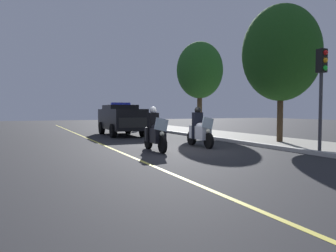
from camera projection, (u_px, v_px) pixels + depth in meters
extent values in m
plane|color=#28282B|center=(178.00, 149.00, 12.98)|extent=(80.00, 80.00, 0.00)
cube|color=#B7B5AD|center=(251.00, 143.00, 14.51)|extent=(48.00, 0.24, 0.15)
cube|color=gray|center=(283.00, 142.00, 15.30)|extent=(48.00, 3.60, 0.10)
cube|color=#E0D14C|center=(121.00, 152.00, 12.00)|extent=(48.00, 0.12, 0.01)
cylinder|color=black|center=(162.00, 145.00, 11.75)|extent=(0.64, 0.13, 0.64)
cylinder|color=black|center=(148.00, 141.00, 13.12)|extent=(0.64, 0.15, 0.64)
cube|color=black|center=(155.00, 135.00, 12.40)|extent=(1.21, 0.46, 0.56)
ellipsoid|color=black|center=(156.00, 127.00, 12.34)|extent=(0.57, 0.33, 0.24)
cube|color=silver|center=(161.00, 125.00, 11.81)|extent=(0.07, 0.56, 0.53)
sphere|color=#F9F4CC|center=(162.00, 134.00, 11.77)|extent=(0.17, 0.17, 0.17)
sphere|color=red|center=(156.00, 126.00, 11.86)|extent=(0.09, 0.09, 0.09)
sphere|color=#1933F2|center=(164.00, 126.00, 11.99)|extent=(0.09, 0.09, 0.09)
cube|color=black|center=(153.00, 120.00, 12.59)|extent=(0.29, 0.41, 0.60)
cube|color=black|center=(158.00, 135.00, 12.64)|extent=(0.18, 0.14, 0.56)
cube|color=black|center=(149.00, 135.00, 12.48)|extent=(0.18, 0.14, 0.56)
sphere|color=white|center=(153.00, 110.00, 12.55)|extent=(0.28, 0.28, 0.28)
cylinder|color=black|center=(209.00, 141.00, 13.16)|extent=(0.64, 0.13, 0.64)
cylinder|color=black|center=(192.00, 138.00, 14.53)|extent=(0.64, 0.15, 0.64)
cube|color=silver|center=(200.00, 132.00, 13.81)|extent=(1.21, 0.46, 0.56)
ellipsoid|color=silver|center=(201.00, 126.00, 13.75)|extent=(0.57, 0.33, 0.24)
cube|color=silver|center=(208.00, 123.00, 13.22)|extent=(0.07, 0.56, 0.53)
sphere|color=#F9F4CC|center=(208.00, 131.00, 13.18)|extent=(0.17, 0.17, 0.17)
sphere|color=red|center=(203.00, 125.00, 13.28)|extent=(0.09, 0.09, 0.09)
sphere|color=#1933F2|center=(209.00, 125.00, 13.40)|extent=(0.09, 0.09, 0.09)
cube|color=black|center=(197.00, 119.00, 14.00)|extent=(0.29, 0.41, 0.60)
cube|color=black|center=(202.00, 132.00, 14.05)|extent=(0.18, 0.14, 0.56)
cube|color=black|center=(194.00, 132.00, 13.89)|extent=(0.18, 0.14, 0.56)
sphere|color=black|center=(198.00, 110.00, 13.96)|extent=(0.28, 0.28, 0.28)
cube|color=black|center=(121.00, 119.00, 20.14)|extent=(4.93, 1.99, 1.24)
cube|color=black|center=(120.00, 108.00, 20.38)|extent=(2.43, 1.79, 0.36)
cube|color=#2633D8|center=(121.00, 104.00, 20.19)|extent=(0.30, 1.20, 0.14)
cube|color=black|center=(133.00, 123.00, 17.95)|extent=(0.15, 1.62, 0.56)
cylinder|color=black|center=(143.00, 130.00, 19.12)|extent=(0.81, 0.29, 0.80)
cylinder|color=black|center=(113.00, 131.00, 18.40)|extent=(0.81, 0.29, 0.80)
cylinder|color=black|center=(128.00, 127.00, 21.95)|extent=(0.81, 0.29, 0.80)
cylinder|color=black|center=(102.00, 128.00, 21.23)|extent=(0.81, 0.29, 0.80)
cylinder|color=black|center=(141.00, 126.00, 25.04)|extent=(0.66, 0.05, 0.66)
cylinder|color=black|center=(136.00, 125.00, 26.05)|extent=(0.66, 0.05, 0.66)
cube|color=red|center=(138.00, 122.00, 25.53)|extent=(1.00, 0.08, 0.36)
cube|color=black|center=(138.00, 115.00, 25.55)|extent=(0.25, 0.32, 0.56)
sphere|color=tan|center=(138.00, 110.00, 25.50)|extent=(0.22, 0.22, 0.22)
cylinder|color=#38383D|center=(321.00, 100.00, 11.56)|extent=(0.12, 0.12, 3.69)
cube|color=black|center=(322.00, 61.00, 11.49)|extent=(0.28, 0.28, 0.84)
sphere|color=red|center=(325.00, 52.00, 11.34)|extent=(0.18, 0.18, 0.18)
sphere|color=orange|center=(325.00, 60.00, 11.35)|extent=(0.18, 0.18, 0.18)
sphere|color=green|center=(325.00, 68.00, 11.37)|extent=(0.18, 0.18, 0.18)
cylinder|color=#42301E|center=(280.00, 113.00, 15.11)|extent=(0.27, 0.27, 2.70)
ellipsoid|color=#1E4C19|center=(281.00, 53.00, 14.97)|extent=(3.58, 3.58, 4.45)
cylinder|color=#4C3823|center=(200.00, 111.00, 21.14)|extent=(0.32, 0.32, 2.88)
ellipsoid|color=#286023|center=(200.00, 70.00, 21.01)|extent=(3.02, 3.02, 3.68)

